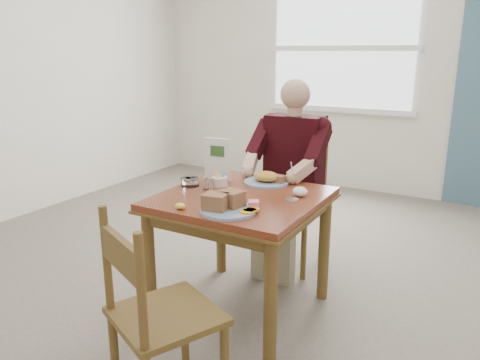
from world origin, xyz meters
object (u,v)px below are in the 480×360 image
Objects in this scene: near_plate at (227,204)px; far_plate at (267,179)px; chair_far at (294,202)px; diner at (290,161)px; chair_near at (156,316)px; table at (241,213)px.

near_plate is 1.05× the size of far_plate.
near_plate is (0.08, -1.08, 0.31)m from chair_far.
near_plate is (0.08, -0.99, -0.02)m from diner.
table is at bearing 96.88° from chair_near.
diner is at bearing 93.92° from chair_near.
diner reaches higher than near_plate.
table is 0.33m from near_plate.
far_plate is (0.02, 0.30, 0.14)m from table.
table is 3.02× the size of far_plate.
chair_near is at bearing -86.29° from chair_far.
chair_far is at bearing 90.01° from diner.
far_plate is (0.02, -0.49, 0.30)m from chair_far.
chair_near is at bearing -86.72° from near_plate.
near_plate is at bearing -86.02° from chair_far.
chair_near is 2.97× the size of near_plate.
table is 0.95m from chair_near.
diner is (0.00, 0.71, 0.17)m from table.
chair_near is 0.69× the size of diner.
table is at bearing -93.82° from far_plate.
table is 0.81m from chair_far.
chair_far reaches higher than far_plate.
table is 0.97× the size of chair_far.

